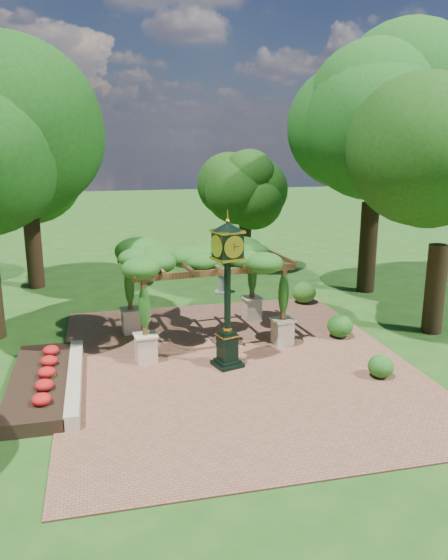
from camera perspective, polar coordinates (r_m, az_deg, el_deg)
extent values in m
plane|color=#1E4714|center=(15.52, 2.14, -10.15)|extent=(120.00, 120.00, 0.00)
cube|color=brown|center=(16.40, 1.21, -8.68)|extent=(10.00, 12.00, 0.04)
cube|color=#C6B793|center=(15.45, -15.33, -10.00)|extent=(0.35, 5.00, 0.40)
cube|color=red|center=(15.53, -18.69, -10.21)|extent=(1.50, 5.00, 0.36)
cube|color=black|center=(16.16, 0.35, -8.75)|extent=(0.95, 0.95, 0.11)
cube|color=black|center=(15.96, 0.35, -7.06)|extent=(0.59, 0.59, 0.85)
cube|color=orange|center=(15.83, 0.36, -5.78)|extent=(0.66, 0.66, 0.04)
cylinder|color=black|center=(15.45, 0.36, -1.50)|extent=(0.24, 0.24, 2.18)
cube|color=black|center=(15.12, 0.37, 3.69)|extent=(0.83, 0.83, 0.66)
cylinder|color=beige|center=(14.83, 1.04, 3.47)|extent=(0.55, 0.19, 0.57)
cone|color=black|center=(15.03, 0.38, 5.64)|extent=(1.06, 1.06, 0.24)
sphere|color=orange|center=(15.01, 0.38, 6.17)|extent=(0.13, 0.13, 0.13)
cube|color=beige|center=(16.49, -8.16, -7.12)|extent=(0.63, 0.63, 0.80)
cube|color=brown|center=(16.07, -8.32, -2.91)|extent=(0.16, 0.16, 1.65)
cube|color=beige|center=(17.77, 6.12, -5.44)|extent=(0.63, 0.63, 0.80)
cube|color=brown|center=(17.38, 6.24, -1.51)|extent=(0.16, 0.16, 1.65)
cube|color=beige|center=(18.97, -9.70, -4.28)|extent=(0.63, 0.63, 0.80)
cube|color=brown|center=(18.60, -9.86, -0.58)|extent=(0.16, 0.16, 1.65)
cube|color=beige|center=(20.09, 2.93, -3.02)|extent=(0.63, 0.63, 0.80)
cube|color=brown|center=(19.75, 2.97, 0.50)|extent=(0.16, 0.16, 1.65)
cube|color=brown|center=(16.36, -0.76, 0.80)|extent=(5.15, 0.64, 0.20)
cube|color=brown|center=(18.85, -3.29, 2.61)|extent=(5.15, 0.64, 0.20)
ellipsoid|color=#205317|center=(17.55, -2.12, 2.54)|extent=(5.45, 3.70, 0.89)
cube|color=gray|center=(23.66, -0.23, -1.28)|extent=(0.74, 0.74, 0.11)
cylinder|color=gray|center=(23.53, -0.24, -0.16)|extent=(0.38, 0.38, 0.96)
cylinder|color=gray|center=(23.41, -0.24, 1.02)|extent=(0.70, 0.70, 0.05)
ellipsoid|color=#225B1A|center=(15.94, 16.07, -8.64)|extent=(0.82, 0.82, 0.64)
ellipsoid|color=#205818|center=(18.70, 12.03, -4.73)|extent=(0.92, 0.92, 0.77)
ellipsoid|color=#316C1F|center=(22.31, 8.37, -1.30)|extent=(1.08, 1.08, 0.86)
cylinder|color=#321F13|center=(25.76, -19.23, 2.80)|extent=(0.72, 0.72, 3.25)
ellipsoid|color=#275518|center=(25.31, -20.03, 12.13)|extent=(4.70, 4.70, 5.13)
cylinder|color=#382516|center=(27.73, 2.21, 3.52)|extent=(0.62, 0.62, 2.43)
ellipsoid|color=#173C0F|center=(27.31, 2.28, 10.00)|extent=(3.33, 3.33, 3.84)
cylinder|color=black|center=(24.41, 14.80, 3.30)|extent=(0.75, 0.75, 3.90)
ellipsoid|color=#194E16|center=(24.00, 15.59, 15.16)|extent=(5.64, 5.64, 6.16)
cylinder|color=#342314|center=(19.90, 21.20, -0.89)|extent=(0.68, 0.68, 3.07)
ellipsoid|color=#183F0F|center=(19.31, 22.27, 10.52)|extent=(4.29, 4.29, 4.85)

